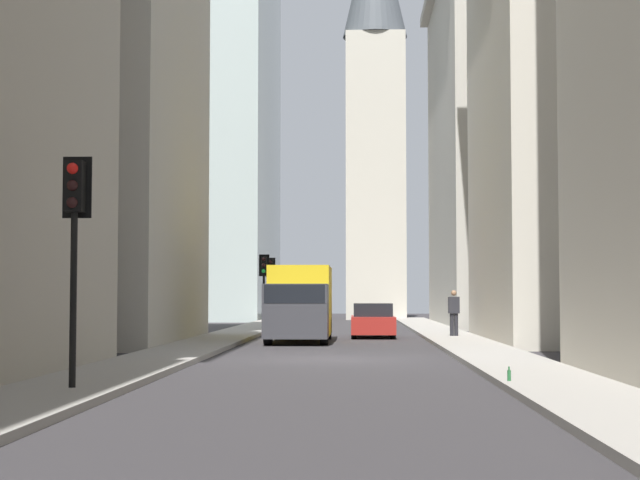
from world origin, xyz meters
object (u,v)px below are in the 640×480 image
Objects in this scene: sedan_red at (373,321)px; pedestrian at (454,311)px; traffic_light_midblock at (264,274)px; discarded_bottle at (509,375)px; delivery_truck at (300,303)px; traffic_light_foreground at (74,216)px; traffic_light_far_junction at (270,275)px.

sedan_red is 3.60m from pedestrian.
discarded_bottle is at bearing -166.44° from traffic_light_midblock.
delivery_truck is at bearing -168.81° from traffic_light_midblock.
sedan_red is at bearing 5.54° from discarded_bottle.
traffic_light_foreground is 8.51m from discarded_bottle.
traffic_light_foreground is at bearing 179.75° from traffic_light_far_junction.
sedan_red is at bearing -159.13° from traffic_light_far_junction.
delivery_truck is 1.50× the size of sedan_red.
traffic_light_foreground is at bearing 166.78° from sedan_red.
traffic_light_foreground is 1.11× the size of traffic_light_midblock.
traffic_light_far_junction is (38.51, -0.17, -0.27)m from traffic_light_foreground.
sedan_red is 24.88m from traffic_light_foreground.
traffic_light_far_junction reaches higher than delivery_truck.
pedestrian is at bearing -21.48° from traffic_light_foreground.
delivery_truck reaches higher than pedestrian.
traffic_light_far_junction is at bearing 1.60° from traffic_light_midblock.
discarded_bottle is (1.62, -7.84, -2.89)m from traffic_light_foreground.
sedan_red is at bearing -148.37° from traffic_light_midblock.
pedestrian is (-1.61, -3.19, 0.46)m from sedan_red.
pedestrian is at bearing -140.32° from traffic_light_midblock.
delivery_truck is 1.74× the size of traffic_light_far_junction.
pedestrian is at bearing -67.11° from delivery_truck.
discarded_bottle is at bearing -174.46° from sedan_red.
discarded_bottle is (-31.14, -7.51, -2.58)m from traffic_light_midblock.
traffic_light_midblock is (8.66, 5.33, 2.16)m from sedan_red.
discarded_bottle is at bearing -78.31° from traffic_light_foreground.
traffic_light_midblock is 13.45m from pedestrian.
pedestrian reaches higher than discarded_bottle.
traffic_light_far_junction is at bearing 20.87° from sedan_red.
delivery_truck is 6.51m from pedestrian.
delivery_truck is at bearing 15.19° from discarded_bottle.
traffic_light_foreground is 32.76m from traffic_light_midblock.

